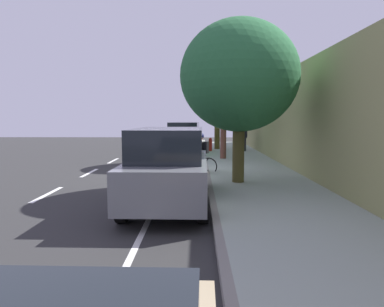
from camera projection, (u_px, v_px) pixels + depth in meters
ground at (168, 175)px, 14.34m from camera, size 55.76×55.76×0.00m
sidewalk at (252, 173)px, 14.28m from camera, size 3.36×34.85×0.17m
curb_edge at (207, 173)px, 14.31m from camera, size 0.16×34.85×0.17m
lane_stripe_centre at (90, 173)px, 14.86m from camera, size 0.14×35.80×0.01m
lane_stripe_bike_edge at (170, 175)px, 14.34m from camera, size 0.12×34.85×0.01m
building_facade at (302, 120)px, 14.05m from camera, size 0.50×34.85×4.30m
parked_suv_grey_second at (169, 167)px, 9.14m from camera, size 2.02×4.73×1.99m
parked_suv_green_mid at (184, 138)px, 21.82m from camera, size 2.12×4.78×1.99m
bicycle_at_curb at (195, 166)px, 14.29m from camera, size 1.72×0.50×0.76m
cyclist_with_backpack at (201, 150)px, 13.76m from camera, size 0.49×0.59×1.69m
street_tree_near_cyclist at (239, 76)px, 11.51m from camera, size 3.78×3.78×5.20m
street_tree_mid_block at (224, 75)px, 18.26m from camera, size 3.77×3.77×5.80m
street_tree_far_end at (217, 88)px, 24.02m from camera, size 3.19×3.19×5.32m
pedestrian_on_phone at (244, 136)px, 22.80m from camera, size 0.35×0.59×1.70m
fire_hydrant at (210, 144)px, 22.82m from camera, size 0.22×0.22×0.84m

